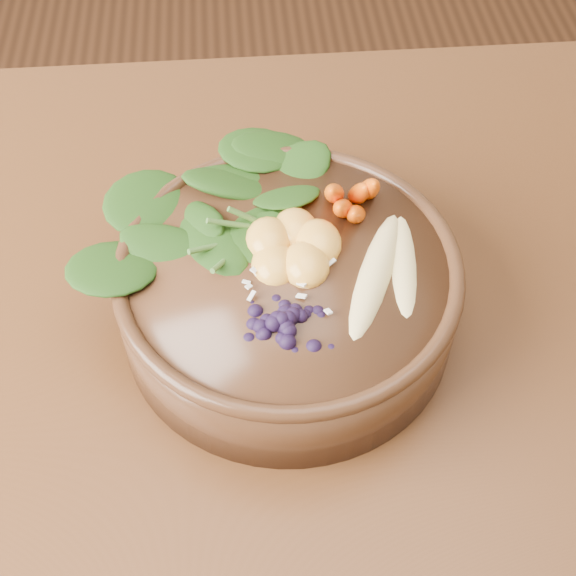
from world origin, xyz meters
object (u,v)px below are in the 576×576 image
dining_table (489,372)px  banana_halves (391,258)px  stoneware_bowl (288,295)px  kale_heap (242,192)px  carrot_cluster (358,169)px  mandarin_cluster (293,236)px  blueberry_pile (284,309)px

dining_table → banana_halves: banana_halves is taller
dining_table → stoneware_bowl: size_ratio=5.09×
kale_heap → carrot_cluster: size_ratio=2.38×
mandarin_cluster → blueberry_pile: (-0.01, -0.08, 0.00)m
carrot_cluster → banana_halves: 0.09m
blueberry_pile → carrot_cluster: bearing=60.3°
dining_table → banana_halves: size_ratio=9.30×
kale_heap → mandarin_cluster: (0.04, -0.05, -0.01)m
dining_table → kale_heap: kale_heap is taller
mandarin_cluster → blueberry_pile: 0.08m
kale_heap → banana_halves: size_ratio=1.20×
stoneware_bowl → mandarin_cluster: (0.01, 0.02, 0.06)m
banana_halves → blueberry_pile: 0.11m
stoneware_bowl → carrot_cluster: bearing=46.1°
stoneware_bowl → banana_halves: bearing=-7.4°
kale_heap → carrot_cluster: carrot_cluster is taller
stoneware_bowl → kale_heap: kale_heap is taller
dining_table → banana_halves: 0.23m
blueberry_pile → banana_halves: bearing=28.3°
dining_table → stoneware_bowl: stoneware_bowl is taller
stoneware_bowl → blueberry_pile: 0.09m
kale_heap → dining_table: bearing=-19.3°
carrot_cluster → banana_halves: carrot_cluster is taller
blueberry_pile → kale_heap: bearing=101.6°
dining_table → stoneware_bowl: (-0.21, 0.02, 0.14)m
stoneware_bowl → blueberry_pile: bearing=-97.3°
kale_heap → stoneware_bowl: bearing=-63.3°
dining_table → kale_heap: bearing=160.7°
stoneware_bowl → mandarin_cluster: bearing=73.5°
stoneware_bowl → carrot_cluster: (0.07, 0.07, 0.09)m
dining_table → kale_heap: 0.33m
dining_table → mandarin_cluster: mandarin_cluster is taller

